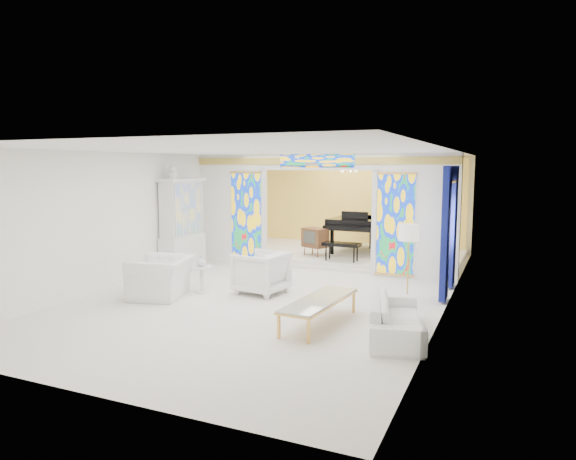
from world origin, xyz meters
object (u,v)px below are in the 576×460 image
at_px(coffee_table, 319,301).
at_px(sofa, 395,317).
at_px(china_cabinet, 182,225).
at_px(grand_piano, 367,223).
at_px(tv_console, 315,238).
at_px(armchair_right, 261,272).
at_px(armchair_left, 161,277).

bearing_deg(coffee_table, sofa, -1.62).
relative_size(china_cabinet, grand_piano, 0.88).
height_order(china_cabinet, tv_console, china_cabinet).
relative_size(china_cabinet, tv_console, 3.42).
bearing_deg(grand_piano, armchair_right, -98.17).
height_order(china_cabinet, coffee_table, china_cabinet).
bearing_deg(armchair_left, china_cabinet, -170.08).
bearing_deg(sofa, tv_console, 17.87).
bearing_deg(china_cabinet, armchair_right, -24.98).
xyz_separation_m(armchair_right, sofa, (3.20, -1.61, -0.14)).
xyz_separation_m(china_cabinet, sofa, (6.17, -3.00, -0.87)).
height_order(armchair_left, coffee_table, armchair_left).
xyz_separation_m(china_cabinet, armchair_left, (1.22, -2.49, -0.76)).
bearing_deg(china_cabinet, tv_console, 41.91).
distance_m(coffee_table, grand_piano, 6.79).
relative_size(armchair_left, coffee_table, 0.61).
relative_size(armchair_right, tv_console, 1.24).
relative_size(grand_piano, tv_console, 3.90).
relative_size(china_cabinet, coffee_table, 1.31).
height_order(armchair_left, tv_console, tv_console).
bearing_deg(tv_console, grand_piano, 71.04).
height_order(armchair_left, armchair_right, armchair_right).
xyz_separation_m(armchair_right, grand_piano, (0.93, 5.12, 0.57)).
distance_m(china_cabinet, sofa, 6.91).
bearing_deg(coffee_table, grand_piano, 98.17).
height_order(china_cabinet, armchair_left, china_cabinet).
distance_m(sofa, coffee_table, 1.31).
relative_size(coffee_table, grand_piano, 0.67).
bearing_deg(grand_piano, china_cabinet, -134.09).
xyz_separation_m(china_cabinet, armchair_right, (2.97, -1.38, -0.72)).
bearing_deg(armchair_right, china_cabinet, -106.96).
distance_m(china_cabinet, armchair_left, 2.88).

